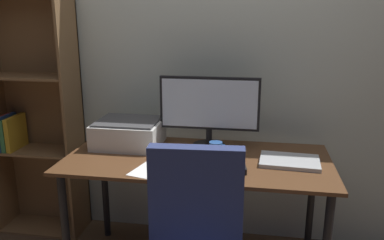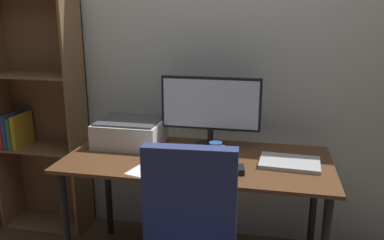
{
  "view_description": "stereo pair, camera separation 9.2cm",
  "coord_description": "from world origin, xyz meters",
  "views": [
    {
      "loc": [
        0.31,
        -2.09,
        1.54
      ],
      "look_at": [
        -0.03,
        0.02,
        0.96
      ],
      "focal_mm": 36.79,
      "sensor_mm": 36.0,
      "label": 1
    },
    {
      "loc": [
        0.41,
        -2.07,
        1.54
      ],
      "look_at": [
        -0.03,
        0.02,
        0.96
      ],
      "focal_mm": 36.79,
      "sensor_mm": 36.0,
      "label": 2
    }
  ],
  "objects": [
    {
      "name": "back_wall",
      "position": [
        0.0,
        0.52,
        1.3
      ],
      "size": [
        6.4,
        0.1,
        2.6
      ],
      "primitive_type": "cube",
      "color": "beige",
      "rests_on": "ground"
    },
    {
      "name": "bookshelf",
      "position": [
        -1.21,
        0.35,
        0.85
      ],
      "size": [
        0.61,
        0.28,
        1.74
      ],
      "color": "brown",
      "rests_on": "ground"
    },
    {
      "name": "mouse",
      "position": [
        0.25,
        -0.17,
        0.76
      ],
      "size": [
        0.07,
        0.1,
        0.03
      ],
      "primitive_type": "cube",
      "rotation": [
        0.0,
        0.0,
        0.14
      ],
      "color": "black",
      "rests_on": "desk"
    },
    {
      "name": "laptop",
      "position": [
        0.51,
        0.0,
        0.75
      ],
      "size": [
        0.33,
        0.25,
        0.02
      ],
      "primitive_type": "cube",
      "rotation": [
        0.0,
        0.0,
        -0.07
      ],
      "color": "#B7BABC",
      "rests_on": "desk"
    },
    {
      "name": "printer",
      "position": [
        -0.45,
        0.15,
        0.82
      ],
      "size": [
        0.4,
        0.34,
        0.16
      ],
      "color": "silver",
      "rests_on": "desk"
    },
    {
      "name": "paper_sheet",
      "position": [
        -0.18,
        -0.2,
        0.74
      ],
      "size": [
        0.28,
        0.34,
        0.0
      ],
      "primitive_type": "cube",
      "rotation": [
        0.0,
        0.0,
        -0.26
      ],
      "color": "white",
      "rests_on": "desk"
    },
    {
      "name": "coffee_mug",
      "position": [
        0.1,
        0.03,
        0.79
      ],
      "size": [
        0.09,
        0.08,
        0.09
      ],
      "color": "#285193",
      "rests_on": "desk"
    },
    {
      "name": "monitor",
      "position": [
        0.04,
        0.21,
        0.99
      ],
      "size": [
        0.61,
        0.2,
        0.43
      ],
      "color": "black",
      "rests_on": "desk"
    },
    {
      "name": "desk",
      "position": [
        0.0,
        0.0,
        0.65
      ],
      "size": [
        1.5,
        0.7,
        0.74
      ],
      "color": "#56351E",
      "rests_on": "ground"
    },
    {
      "name": "keyboard",
      "position": [
        0.05,
        -0.17,
        0.75
      ],
      "size": [
        0.29,
        0.12,
        0.02
      ],
      "primitive_type": "cube",
      "rotation": [
        0.0,
        0.0,
        0.02
      ],
      "color": "silver",
      "rests_on": "desk"
    }
  ]
}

